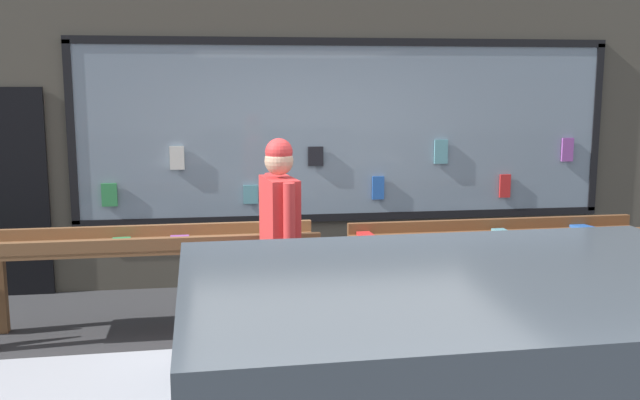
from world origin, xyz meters
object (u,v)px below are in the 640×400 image
object	(u,v)px
person_browsing	(280,229)
small_dog	(239,327)
display_table_right	(505,243)
display_table_left	(152,251)

from	to	relation	value
person_browsing	small_dog	size ratio (longest dim) A/B	3.07
display_table_right	small_dog	distance (m)	2.60
small_dog	display_table_right	bearing A→B (deg)	-93.11
display_table_left	display_table_right	world-z (taller)	display_table_left
display_table_left	small_dog	world-z (taller)	display_table_left
display_table_right	small_dog	xyz separation A→B (m)	(-2.45, -0.76, -0.42)
display_table_left	person_browsing	xyz separation A→B (m)	(1.04, -0.60, 0.29)
person_browsing	small_dog	world-z (taller)	person_browsing
display_table_left	person_browsing	bearing A→B (deg)	-30.08
display_table_left	small_dog	distance (m)	1.13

